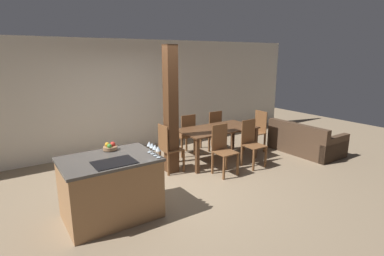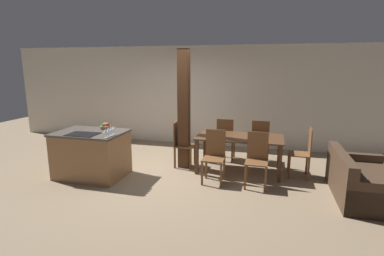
# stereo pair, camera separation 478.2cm
# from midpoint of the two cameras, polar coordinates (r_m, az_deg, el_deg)

# --- Properties ---
(ground_plane) EXTENTS (16.00, 16.00, 0.00)m
(ground_plane) POSITION_cam_midpoint_polar(r_m,az_deg,el_deg) (5.47, -29.20, -12.53)
(ground_plane) COLOR #847056
(wall_back) EXTENTS (11.20, 0.08, 2.70)m
(wall_back) POSITION_cam_midpoint_polar(r_m,az_deg,el_deg) (7.55, -32.18, 4.73)
(wall_back) COLOR silver
(wall_back) RESTS_ON ground_plane
(kitchen_island) EXTENTS (1.33, 0.95, 0.92)m
(kitchen_island) POSITION_cam_midpoint_polar(r_m,az_deg,el_deg) (4.96, -44.47, -11.76)
(kitchen_island) COLOR #9E7047
(kitchen_island) RESTS_ON ground_plane
(fruit_bowl) EXTENTS (0.22, 0.22, 0.11)m
(fruit_bowl) POSITION_cam_midpoint_polar(r_m,az_deg,el_deg) (5.09, -43.22, -4.90)
(fruit_bowl) COLOR #99704C
(fruit_bowl) RESTS_ON kitchen_island
(wine_glass_near) EXTENTS (0.08, 0.08, 0.17)m
(wine_glass_near) POSITION_cam_midpoint_polar(r_m,az_deg,el_deg) (4.30, -39.04, -5.84)
(wine_glass_near) COLOR silver
(wine_glass_near) RESTS_ON kitchen_island
(wine_glass_middle) EXTENTS (0.08, 0.08, 0.17)m
(wine_glass_middle) POSITION_cam_midpoint_polar(r_m,az_deg,el_deg) (4.39, -38.94, -5.48)
(wine_glass_middle) COLOR silver
(wine_glass_middle) RESTS_ON kitchen_island
(wine_glass_far) EXTENTS (0.08, 0.08, 0.17)m
(wine_glass_far) POSITION_cam_midpoint_polar(r_m,az_deg,el_deg) (4.48, -38.86, -5.13)
(wine_glass_far) COLOR silver
(wine_glass_far) RESTS_ON kitchen_island
(wine_glass_end) EXTENTS (0.08, 0.08, 0.17)m
(wine_glass_end) POSITION_cam_midpoint_polar(r_m,az_deg,el_deg) (4.57, -38.77, -4.80)
(wine_glass_end) COLOR silver
(wine_glass_end) RESTS_ON kitchen_island
(dining_table) EXTENTS (1.75, 0.91, 0.75)m
(dining_table) POSITION_cam_midpoint_polar(r_m,az_deg,el_deg) (6.02, -15.99, -2.31)
(dining_table) COLOR #51331E
(dining_table) RESTS_ON ground_plane
(dining_chair_near_left) EXTENTS (0.40, 0.40, 0.99)m
(dining_chair_near_left) POSITION_cam_midpoint_polar(r_m,az_deg,el_deg) (5.33, -17.64, -6.01)
(dining_chair_near_left) COLOR brown
(dining_chair_near_left) RESTS_ON ground_plane
(dining_chair_near_right) EXTENTS (0.40, 0.40, 0.99)m
(dining_chair_near_right) POSITION_cam_midpoint_polar(r_m,az_deg,el_deg) (5.58, -9.84, -4.65)
(dining_chair_near_right) COLOR brown
(dining_chair_near_right) RESTS_ON ground_plane
(dining_chair_far_left) EXTENTS (0.40, 0.40, 0.99)m
(dining_chair_far_left) POSITION_cam_midpoint_polar(r_m,az_deg,el_deg) (6.59, -21.02, -2.51)
(dining_chair_far_left) COLOR brown
(dining_chair_far_left) RESTS_ON ground_plane
(dining_chair_far_right) EXTENTS (0.40, 0.40, 0.99)m
(dining_chair_far_right) POSITION_cam_midpoint_polar(r_m,az_deg,el_deg) (6.79, -14.55, -1.55)
(dining_chair_far_right) COLOR brown
(dining_chair_far_right) RESTS_ON ground_plane
(dining_chair_head_end) EXTENTS (0.40, 0.40, 0.99)m
(dining_chair_head_end) POSITION_cam_midpoint_polar(r_m,az_deg,el_deg) (5.83, -27.73, -5.30)
(dining_chair_head_end) COLOR brown
(dining_chair_head_end) RESTS_ON ground_plane
(dining_chair_foot_end) EXTENTS (0.40, 0.40, 0.99)m
(dining_chair_foot_end) POSITION_cam_midpoint_polar(r_m,az_deg,el_deg) (6.53, -5.40, -1.79)
(dining_chair_foot_end) COLOR brown
(dining_chair_foot_end) RESTS_ON ground_plane
(couch) EXTENTS (0.95, 1.62, 0.76)m
(couch) POSITION_cam_midpoint_polar(r_m,az_deg,el_deg) (6.46, 4.81, -4.30)
(couch) COLOR #473323
(couch) RESTS_ON ground_plane
(timber_post) EXTENTS (0.22, 0.22, 2.52)m
(timber_post) POSITION_cam_midpoint_polar(r_m,az_deg,el_deg) (5.64, -27.88, 1.91)
(timber_post) COLOR #4C2D19
(timber_post) RESTS_ON ground_plane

